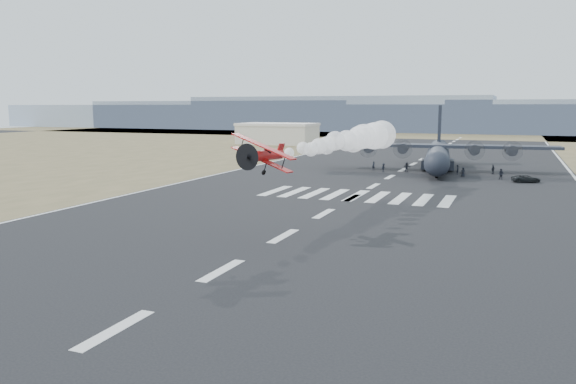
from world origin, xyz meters
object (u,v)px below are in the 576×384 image
Objects in this scene: aerobatic_biplane at (263,155)px; support_vehicle at (526,179)px; crew_e at (463,172)px; crew_g at (374,166)px; hangar_left at (278,133)px; crew_h at (446,169)px; crew_c at (383,168)px; transport_aircraft at (438,153)px; crew_a at (458,170)px; crew_f at (407,167)px; crew_d at (493,169)px; crew_b at (501,174)px.

support_vehicle is (22.78, 51.25, -7.13)m from aerobatic_biplane.
crew_e is 17.24m from crew_g.
crew_h is (60.42, -64.98, -2.46)m from hangar_left.
aerobatic_biplane is 57.72m from crew_c.
transport_aircraft reaches higher than crew_c.
crew_a is 9.32m from crew_f.
crew_g is (-3.92, 59.19, -6.91)m from aerobatic_biplane.
crew_g is (-21.36, -1.70, -0.02)m from crew_d.
transport_aircraft is 25.56× the size of crew_g.
crew_c is at bearing -164.34° from crew_b.
aerobatic_biplane is (50.85, -122.88, 4.33)m from hangar_left.
crew_c is 11.18m from crew_h.
crew_e is (5.44, -9.03, -2.35)m from transport_aircraft.
crew_e is 11.22m from crew_f.
crew_d is (-1.54, 7.51, -0.06)m from crew_b.
crew_a reaches higher than crew_d.
hangar_left is 102.76m from support_vehicle.
crew_b is 0.96× the size of crew_h.
crew_f is at bearing -21.53° from crew_h.
support_vehicle is 27.86m from crew_g.
aerobatic_biplane reaches higher than crew_g.
crew_c is 0.92× the size of crew_d.
crew_h is at bearing 84.80° from aerobatic_biplane.
hangar_left reaches higher than crew_e.
crew_b is at bearing -128.23° from crew_a.
crew_f is (-20.42, 7.87, 0.25)m from support_vehicle.
crew_a is 8.68m from crew_b.
crew_e is 4.35m from crew_h.
transport_aircraft is 7.36m from crew_f.
support_vehicle is 2.39× the size of crew_b.
transport_aircraft reaches higher than support_vehicle.
crew_h is at bearing 19.30° from crew_g.
crew_b is 20.92m from crew_c.
crew_a is at bearing -46.10° from hangar_left.
crew_b is at bearing 40.42° from crew_d.
hangar_left is at bearing 161.51° from crew_b.
aerobatic_biplane is 3.76× the size of crew_g.
crew_g is (-26.70, 7.95, 0.23)m from support_vehicle.
crew_a reaches higher than crew_g.
hangar_left reaches higher than support_vehicle.
aerobatic_biplane reaches higher than crew_b.
crew_d reaches higher than crew_e.
transport_aircraft is 6.87m from crew_h.
crew_g reaches higher than crew_c.
crew_e is at bearing -9.27° from crew_d.
crew_g is (-2.33, 1.92, 0.05)m from crew_c.
crew_c is (49.26, -65.60, -2.62)m from hangar_left.
crew_f is at bearing -54.43° from crew_d.
aerobatic_biplane is 3.66× the size of crew_f.
crew_h reaches higher than crew_g.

